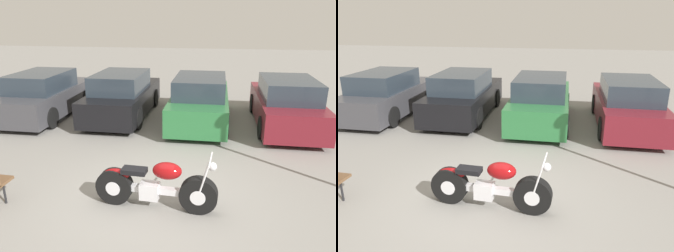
# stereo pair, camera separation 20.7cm
# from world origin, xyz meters

# --- Properties ---
(ground_plane) EXTENTS (60.00, 60.00, 0.00)m
(ground_plane) POSITION_xyz_m (0.00, 0.00, 0.00)
(ground_plane) COLOR gray
(motorcycle) EXTENTS (2.22, 0.62, 1.04)m
(motorcycle) POSITION_xyz_m (0.12, -0.32, 0.43)
(motorcycle) COLOR black
(motorcycle) RESTS_ON ground_plane
(parked_car_dark_grey) EXTENTS (1.81, 4.38, 1.53)m
(parked_car_dark_grey) POSITION_xyz_m (-4.65, 4.79, 0.71)
(parked_car_dark_grey) COLOR #3D3D42
(parked_car_dark_grey) RESTS_ON ground_plane
(parked_car_black) EXTENTS (1.81, 4.38, 1.53)m
(parked_car_black) POSITION_xyz_m (-2.02, 5.10, 0.71)
(parked_car_black) COLOR black
(parked_car_black) RESTS_ON ground_plane
(parked_car_green) EXTENTS (1.81, 4.38, 1.53)m
(parked_car_green) POSITION_xyz_m (0.61, 4.84, 0.71)
(parked_car_green) COLOR #286B38
(parked_car_green) RESTS_ON ground_plane
(parked_car_maroon) EXTENTS (1.81, 4.38, 1.53)m
(parked_car_maroon) POSITION_xyz_m (3.24, 4.82, 0.71)
(parked_car_maroon) COLOR maroon
(parked_car_maroon) RESTS_ON ground_plane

